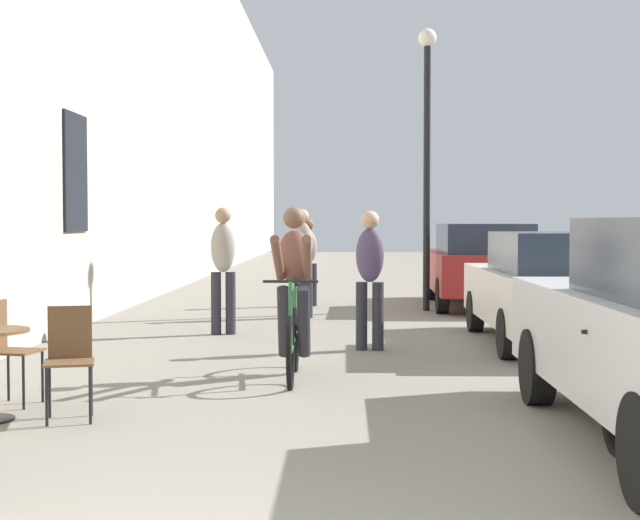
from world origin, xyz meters
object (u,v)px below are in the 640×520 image
Objects in this scene: pedestrian_near at (370,272)px; cyclist_on_bicycle at (294,297)px; parked_car_third at (480,264)px; pedestrian_far at (302,257)px; cafe_chair_mid_toward_street at (70,354)px; pedestrian_mid at (223,263)px; parked_car_second at (552,287)px; street_lamp at (427,132)px; cafe_chair_mid_toward_wall at (7,344)px; pedestrian_furthest at (308,257)px.

cyclist_on_bicycle is at bearing -112.53° from pedestrian_near.
pedestrian_far is at bearing -147.44° from parked_car_third.
cafe_chair_mid_toward_street is at bearing -115.32° from parked_car_third.
parked_car_second is at bearing -13.51° from pedestrian_mid.
cyclist_on_bicycle reaches higher than parked_car_third.
street_lamp is at bearing 30.88° from pedestrian_far.
cafe_chair_mid_toward_wall is at bearing -119.96° from parked_car_third.
pedestrian_near is at bearing 67.47° from cyclist_on_bicycle.
cafe_chair_mid_toward_wall is 0.18× the size of street_lamp.
pedestrian_furthest is at bearing 91.22° from cyclist_on_bicycle.
pedestrian_near is 1.05× the size of pedestrian_furthest.
cafe_chair_mid_toward_wall is at bearing -147.69° from cyclist_on_bicycle.
cyclist_on_bicycle is 1.09× the size of pedestrian_furthest.
cafe_chair_mid_toward_wall is 4.72m from pedestrian_near.
cyclist_on_bicycle reaches higher than parked_car_second.
street_lamp is at bearing 104.53° from parked_car_second.
cafe_chair_mid_toward_wall is 0.51× the size of pedestrian_mid.
pedestrian_mid is 1.09× the size of pedestrian_furthest.
cafe_chair_mid_toward_wall is at bearing -132.54° from pedestrian_near.
cafe_chair_mid_toward_wall is 0.51× the size of pedestrian_far.
street_lamp is at bearing 77.48° from pedestrian_near.
pedestrian_furthest is at bearing 158.50° from street_lamp.
cafe_chair_mid_toward_street is 10.88m from parked_car_third.
parked_car_third is (3.17, 2.02, -0.20)m from pedestrian_far.
cafe_chair_mid_toward_wall is 0.51× the size of cyclist_on_bicycle.
cyclist_on_bicycle is at bearing -111.00° from parked_car_third.
cafe_chair_mid_toward_wall is at bearing -103.45° from pedestrian_mid.
pedestrian_far is at bearing 104.63° from pedestrian_near.
cafe_chair_mid_toward_wall is at bearing -116.77° from street_lamp.
pedestrian_furthest is at bearing 81.43° from cafe_chair_mid_toward_street.
pedestrian_mid is (-1.98, 1.54, 0.04)m from pedestrian_near.
pedestrian_furthest is at bearing 121.42° from parked_car_second.
cafe_chair_mid_toward_street is 2.65m from cyclist_on_bicycle.
pedestrian_mid is at bearing 108.35° from cyclist_on_bicycle.
street_lamp is (1.94, 7.03, 2.30)m from cyclist_on_bicycle.
street_lamp reaches higher than pedestrian_mid.
pedestrian_far is 3.25m from street_lamp.
pedestrian_furthest is (-0.17, 7.87, 0.10)m from cyclist_on_bicycle.
parked_car_second is at bearing 12.47° from pedestrian_near.
pedestrian_furthest reaches higher than cafe_chair_mid_toward_street.
cafe_chair_mid_toward_street and cafe_chair_mid_toward_wall have the same top height.
pedestrian_furthest is (2.19, 9.36, 0.39)m from cafe_chair_mid_toward_wall.
street_lamp is 5.27m from parked_car_second.
parked_car_third is at bearing 60.04° from cafe_chair_mid_toward_wall.
pedestrian_furthest is at bearing 76.81° from cafe_chair_mid_toward_wall.
cyclist_on_bicycle is (1.66, 2.04, 0.29)m from cafe_chair_mid_toward_street.
street_lamp is at bearing 48.62° from pedestrian_mid.
cafe_chair_mid_toward_street is at bearing -95.11° from pedestrian_mid.
cafe_chair_mid_toward_street is at bearing -100.77° from pedestrian_far.
pedestrian_furthest is at bearing 89.81° from pedestrian_far.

